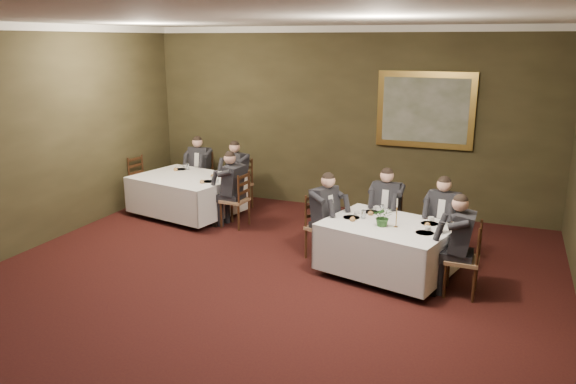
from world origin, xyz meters
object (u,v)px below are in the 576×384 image
Objects in this scene: table_second at (187,193)px; diner_main_backright at (442,231)px; centerpiece at (383,216)px; chair_main_endleft at (322,240)px; diner_main_endright at (462,258)px; candlestick at (396,216)px; diner_sec_endright at (235,199)px; chair_sec_endleft at (144,192)px; diner_main_endleft at (323,226)px; diner_sec_backright at (239,183)px; chair_sec_endright at (236,211)px; chair_sec_backleft at (201,187)px; chair_main_backright at (441,245)px; painting at (425,110)px; chair_sec_backright at (239,194)px; diner_sec_backleft at (201,176)px; diner_main_backleft at (386,219)px; chair_main_backleft at (386,233)px; table_main at (387,245)px; chair_main_endright at (462,274)px.

table_second is 1.58× the size of diner_main_backright.
chair_main_endleft is at bearing 158.09° from centerpiece.
candlestick is (-0.91, 0.18, 0.41)m from diner_main_endright.
diner_sec_endright reaches higher than chair_sec_endleft.
diner_main_endleft and diner_sec_backright have the same top height.
chair_sec_endright is at bearing -11.99° from table_second.
chair_sec_backleft is at bearing 63.93° from diner_main_endright.
chair_main_backright is 2.39× the size of candlestick.
chair_sec_endright is at bearing -148.67° from painting.
chair_sec_backright is at bearing 50.20° from table_second.
diner_main_backright is 1.00× the size of diner_sec_backleft.
chair_main_backright is at bearing 49.99° from centerpiece.
painting reaches higher than chair_sec_endright.
diner_main_backright is at bearing 49.69° from centerpiece.
chair_sec_endleft is at bearing 73.52° from diner_main_endright.
table_second is 1.58× the size of diner_main_backleft.
diner_sec_backleft is (-0.29, 1.03, 0.06)m from table_second.
candlestick is at bearing 80.94° from chair_sec_endleft.
diner_main_backright is 1.77m from diner_main_endleft.
diner_main_endleft is 1.00× the size of diner_main_endright.
candlestick is at bearing 109.50° from diner_main_backleft.
centerpiece is (-0.72, -0.86, 0.63)m from chair_main_backright.
chair_sec_endleft is at bearing -84.96° from chair_main_endleft.
diner_main_backleft is 1.07m from diner_main_endleft.
chair_sec_backright is at bearing 61.14° from diner_main_endright.
table_second is at bearing 81.53° from chair_sec_endright.
diner_main_backright reaches higher than centerpiece.
chair_sec_endright is at bearing 156.60° from centerpiece.
diner_main_backright is 1.35× the size of chair_main_endleft.
candlestick is at bearing -108.21° from chair_sec_endright.
table_second is at bearing 102.99° from chair_sec_backleft.
diner_main_endright is at bearing -105.93° from chair_sec_endright.
chair_main_backright and chair_sec_endright have the same top height.
diner_main_endright is 3.70m from painting.
diner_sec_backright is at bearing 26.66° from diner_sec_endright.
chair_main_backleft is at bearing 153.21° from diner_main_endleft.
chair_main_backright is at bearing 47.66° from table_main.
chair_main_endright is 3.81m from painting.
table_second is (-4.13, 1.39, 0.00)m from table_main.
diner_main_endright is at bearing 120.05° from chair_main_backright.
chair_main_backleft is at bearing 158.25° from diner_sec_backleft.
diner_main_endleft is 2.12m from diner_sec_endright.
diner_sec_backright is (-4.11, 1.47, 0.23)m from chair_main_backright.
diner_sec_backleft is at bearing -8.49° from diner_main_backright.
diner_main_backleft and diner_main_endright have the same top height.
chair_sec_backleft and chair_sec_endright have the same top height.
chair_sec_backright is at bearing -106.36° from diner_main_endleft.
chair_main_backleft reaches higher than table_main.
painting reaches higher than diner_sec_endright.
diner_main_backright is 3.67m from diner_sec_endright.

